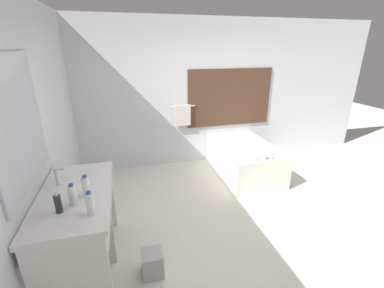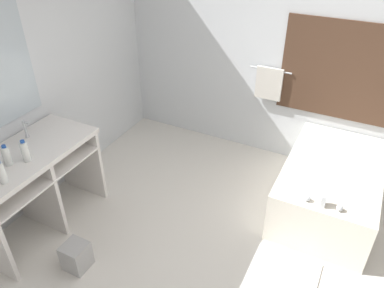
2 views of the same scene
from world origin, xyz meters
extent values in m
plane|color=silver|center=(0.00, 0.00, 0.00)|extent=(16.00, 16.00, 0.00)
cube|color=silver|center=(0.00, 2.23, 1.35)|extent=(7.40, 0.06, 2.70)
cube|color=#4C3323|center=(0.67, 2.19, 1.26)|extent=(1.70, 0.02, 1.10)
cylinder|color=silver|center=(-0.30, 2.16, 1.15)|extent=(0.50, 0.02, 0.02)
cube|color=beige|center=(-0.30, 2.15, 0.98)|extent=(0.32, 0.04, 0.40)
cube|color=white|center=(-1.87, -0.15, 0.89)|extent=(0.65, 1.28, 0.05)
cube|color=white|center=(-1.87, -0.15, 0.68)|extent=(0.62, 1.22, 0.02)
cylinder|color=white|center=(-1.87, 0.04, 0.86)|extent=(0.31, 0.31, 0.11)
cube|color=white|center=(-1.87, -0.15, 0.43)|extent=(0.60, 0.04, 0.86)
cube|color=white|center=(-1.87, 0.47, 0.43)|extent=(0.60, 0.04, 0.86)
cylinder|color=beige|center=(-1.82, -0.47, 0.76)|extent=(0.13, 0.35, 0.13)
cylinder|color=beige|center=(-1.82, 0.17, 0.76)|extent=(0.13, 0.35, 0.13)
cylinder|color=silver|center=(-2.04, 0.04, 0.92)|extent=(0.04, 0.04, 0.02)
cylinder|color=silver|center=(-2.04, 0.04, 1.01)|extent=(0.02, 0.02, 0.16)
cube|color=silver|center=(-2.00, 0.04, 1.08)|extent=(0.07, 0.01, 0.01)
cube|color=silver|center=(0.67, 1.43, 0.28)|extent=(0.93, 1.53, 0.56)
ellipsoid|color=white|center=(0.67, 1.43, 0.41)|extent=(0.67, 1.10, 0.30)
cube|color=silver|center=(0.67, 0.76, 0.62)|extent=(0.04, 0.07, 0.12)
sphere|color=silver|center=(0.53, 0.76, 0.59)|extent=(0.06, 0.06, 0.06)
sphere|color=silver|center=(0.81, 0.76, 0.59)|extent=(0.06, 0.06, 0.06)
cylinder|color=silver|center=(-1.68, -0.54, 1.01)|extent=(0.07, 0.07, 0.19)
cylinder|color=silver|center=(-1.84, -0.35, 1.00)|extent=(0.07, 0.07, 0.18)
cylinder|color=#1E4CA8|center=(-1.84, -0.35, 1.10)|extent=(0.04, 0.04, 0.02)
cylinder|color=silver|center=(-1.74, -0.24, 1.01)|extent=(0.07, 0.07, 0.19)
cylinder|color=#1E4CA8|center=(-1.74, -0.24, 1.11)|extent=(0.04, 0.04, 0.02)
cube|color=#B2B2B2|center=(-1.21, -0.41, 0.13)|extent=(0.21, 0.21, 0.27)
cube|color=white|center=(0.51, 0.27, 0.01)|extent=(0.60, 0.68, 0.02)
camera|label=1|loc=(-1.33, -2.46, 2.20)|focal=24.00mm
camera|label=2|loc=(0.75, -1.96, 2.84)|focal=35.00mm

